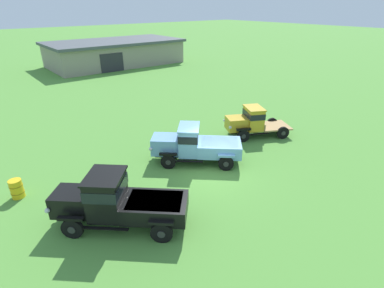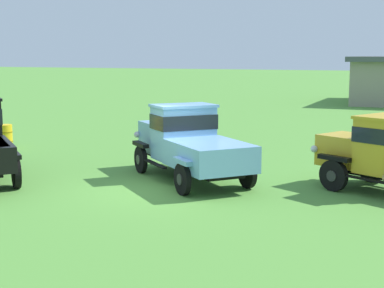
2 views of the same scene
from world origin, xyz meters
The scene contains 6 objects.
ground_plane centered at (0.00, 0.00, 0.00)m, with size 240.00×240.00×0.00m, color #518E38.
farm_shed centered at (10.25, 32.56, 1.75)m, with size 18.90×10.06×3.45m.
vintage_truck_foreground_near centered at (-5.70, -0.74, 1.16)m, with size 5.11×4.88×2.34m.
vintage_truck_second_in_line centered at (0.23, 1.55, 1.09)m, with size 4.90×4.68×2.17m.
vintage_truck_midrow_center centered at (5.56, 2.01, 1.07)m, with size 4.70×3.53×2.06m.
oil_drum_near_fence centered at (-8.57, 4.00, 0.46)m, with size 0.60×0.60×0.92m.
Camera 1 is at (-9.51, -10.37, 8.36)m, focal length 28.00 mm.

